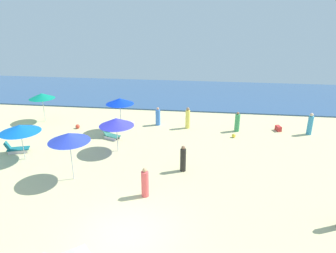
# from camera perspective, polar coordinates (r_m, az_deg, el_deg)

# --- Properties ---
(ground_plane) EXTENTS (60.00, 60.00, 0.00)m
(ground_plane) POSITION_cam_1_polar(r_m,az_deg,el_deg) (13.77, -7.62, -19.16)
(ground_plane) COLOR beige
(ocean) EXTENTS (60.00, 13.01, 0.12)m
(ocean) POSITION_cam_1_polar(r_m,az_deg,el_deg) (34.90, 2.18, 6.20)
(ocean) COLOR #32537E
(ocean) RESTS_ON ground_plane
(umbrella_0) EXTENTS (2.28, 2.28, 2.33)m
(umbrella_0) POSITION_cam_1_polar(r_m,az_deg,el_deg) (20.08, -9.60, 0.85)
(umbrella_0) COLOR silver
(umbrella_0) RESTS_ON ground_plane
(umbrella_1) EXTENTS (2.08, 2.08, 2.44)m
(umbrella_1) POSITION_cam_1_polar(r_m,az_deg,el_deg) (27.46, -22.45, 5.28)
(umbrella_1) COLOR silver
(umbrella_1) RESTS_ON ground_plane
(umbrella_2) EXTENTS (2.11, 2.11, 2.66)m
(umbrella_2) POSITION_cam_1_polar(r_m,az_deg,el_deg) (23.37, -8.98, 4.69)
(umbrella_2) COLOR silver
(umbrella_2) RESTS_ON ground_plane
(lounge_chair_2_0) EXTENTS (1.40, 1.00, 0.69)m
(lounge_chair_2_0) POSITION_cam_1_polar(r_m,az_deg,el_deg) (22.83, -10.56, -1.61)
(lounge_chair_2_0) COLOR silver
(lounge_chair_2_0) RESTS_ON ground_plane
(lounge_chair_2_1) EXTENTS (1.62, 0.99, 0.71)m
(lounge_chair_2_1) POSITION_cam_1_polar(r_m,az_deg,el_deg) (25.09, -8.11, 0.65)
(lounge_chair_2_1) COLOR silver
(lounge_chair_2_1) RESTS_ON ground_plane
(umbrella_3) EXTENTS (2.23, 2.23, 2.76)m
(umbrella_3) POSITION_cam_1_polar(r_m,az_deg,el_deg) (17.07, -17.98, -1.91)
(umbrella_3) COLOR silver
(umbrella_3) RESTS_ON ground_plane
(umbrella_4) EXTENTS (2.45, 2.45, 2.31)m
(umbrella_4) POSITION_cam_1_polar(r_m,az_deg,el_deg) (20.75, -25.89, -0.33)
(umbrella_4) COLOR silver
(umbrella_4) RESTS_ON ground_plane
(lounge_chair_4_0) EXTENTS (1.56, 1.04, 0.79)m
(lounge_chair_4_0) POSITION_cam_1_polar(r_m,az_deg,el_deg) (22.61, -26.40, -3.72)
(lounge_chair_4_0) COLOR silver
(lounge_chair_4_0) RESTS_ON ground_plane
(beachgoer_1) EXTENTS (0.54, 0.54, 1.57)m
(beachgoer_1) POSITION_cam_1_polar(r_m,az_deg,el_deg) (24.26, 12.77, 0.74)
(beachgoer_1) COLOR #3D9A5A
(beachgoer_1) RESTS_ON ground_plane
(beachgoer_2) EXTENTS (0.41, 0.41, 1.50)m
(beachgoer_2) POSITION_cam_1_polar(r_m,az_deg,el_deg) (25.00, -1.89, 1.79)
(beachgoer_2) COLOR #407AD8
(beachgoer_2) RESTS_ON ground_plane
(beachgoer_3) EXTENTS (0.52, 0.52, 1.59)m
(beachgoer_3) POSITION_cam_1_polar(r_m,az_deg,el_deg) (15.59, -4.30, -10.49)
(beachgoer_3) COLOR #F4575A
(beachgoer_3) RESTS_ON ground_plane
(beachgoer_4) EXTENTS (0.53, 0.53, 1.70)m
(beachgoer_4) POSITION_cam_1_polar(r_m,az_deg,el_deg) (25.38, 24.94, 0.33)
(beachgoer_4) COLOR teal
(beachgoer_4) RESTS_ON ground_plane
(beachgoer_5) EXTENTS (0.48, 0.48, 1.60)m
(beachgoer_5) POSITION_cam_1_polar(r_m,az_deg,el_deg) (17.84, 2.83, -6.11)
(beachgoer_5) COLOR #272522
(beachgoer_5) RESTS_ON ground_plane
(beachgoer_6) EXTENTS (0.47, 0.47, 1.72)m
(beachgoer_6) POSITION_cam_1_polar(r_m,az_deg,el_deg) (24.32, 3.69, 1.51)
(beachgoer_6) COLOR #F9E35A
(beachgoer_6) RESTS_ON ground_plane
(beach_ball_0) EXTENTS (0.29, 0.29, 0.29)m
(beach_ball_0) POSITION_cam_1_polar(r_m,az_deg,el_deg) (23.20, 12.15, -1.66)
(beach_ball_0) COLOR yellow
(beach_ball_0) RESTS_ON ground_plane
(beach_ball_1) EXTENTS (0.34, 0.34, 0.34)m
(beach_ball_1) POSITION_cam_1_polar(r_m,az_deg,el_deg) (25.45, -16.48, 0.02)
(beach_ball_1) COLOR #E8402B
(beach_ball_1) RESTS_ON ground_plane
(cooler_box_2) EXTENTS (0.45, 0.65, 0.39)m
(cooler_box_2) POSITION_cam_1_polar(r_m,az_deg,el_deg) (25.43, 19.85, -0.33)
(cooler_box_2) COLOR red
(cooler_box_2) RESTS_ON ground_plane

